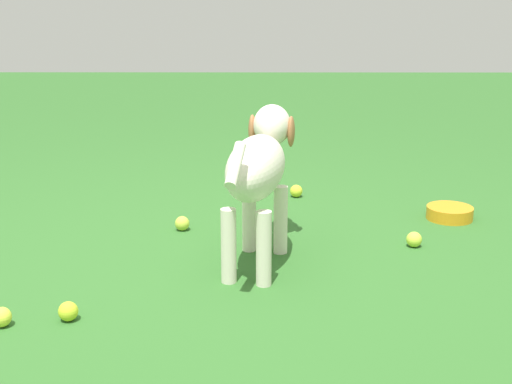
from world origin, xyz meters
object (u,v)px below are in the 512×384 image
(tennis_ball_4, at_px, (182,223))
(tennis_ball_3, at_px, (1,317))
(tennis_ball_0, at_px, (414,239))
(water_bowl, at_px, (450,213))
(tennis_ball_2, at_px, (296,191))
(tennis_ball_1, at_px, (68,311))
(dog, at_px, (259,167))

(tennis_ball_4, bearing_deg, tennis_ball_3, 63.18)
(tennis_ball_0, xyz_separation_m, water_bowl, (-0.25, -0.39, -0.00))
(tennis_ball_2, height_order, water_bowl, tennis_ball_2)
(tennis_ball_3, bearing_deg, tennis_ball_2, -124.44)
(tennis_ball_0, distance_m, tennis_ball_1, 1.48)
(dog, bearing_deg, tennis_ball_2, -0.09)
(tennis_ball_0, xyz_separation_m, tennis_ball_3, (1.50, 0.75, 0.00))
(tennis_ball_3, relative_size, water_bowl, 0.30)
(tennis_ball_2, bearing_deg, water_bowl, 152.65)
(tennis_ball_1, relative_size, tennis_ball_4, 1.00)
(tennis_ball_2, relative_size, tennis_ball_3, 1.00)
(tennis_ball_2, xyz_separation_m, water_bowl, (-0.72, 0.37, -0.00))
(tennis_ball_0, bearing_deg, tennis_ball_1, 28.76)
(tennis_ball_1, height_order, water_bowl, tennis_ball_1)
(tennis_ball_1, bearing_deg, tennis_ball_4, -107.00)
(tennis_ball_4, bearing_deg, tennis_ball_2, -135.16)
(tennis_ball_1, distance_m, tennis_ball_3, 0.21)
(tennis_ball_4, height_order, water_bowl, tennis_ball_4)
(dog, relative_size, tennis_ball_0, 13.19)
(water_bowl, bearing_deg, tennis_ball_0, 56.96)
(tennis_ball_1, relative_size, water_bowl, 0.30)
(tennis_ball_4, xyz_separation_m, water_bowl, (-1.26, -0.17, -0.00))
(tennis_ball_4, bearing_deg, tennis_ball_0, 168.18)
(tennis_ball_1, relative_size, tennis_ball_3, 1.00)
(dog, distance_m, tennis_ball_0, 0.78)
(tennis_ball_0, bearing_deg, dog, 14.97)
(tennis_ball_1, xyz_separation_m, water_bowl, (-1.54, -1.10, -0.00))
(water_bowl, bearing_deg, tennis_ball_2, -27.35)
(tennis_ball_0, xyz_separation_m, tennis_ball_1, (1.29, 0.71, 0.00))
(tennis_ball_0, height_order, tennis_ball_1, same)
(tennis_ball_1, height_order, tennis_ball_3, same)
(dog, distance_m, tennis_ball_2, 1.02)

